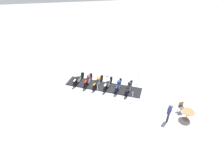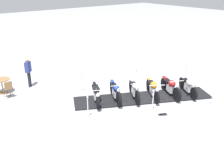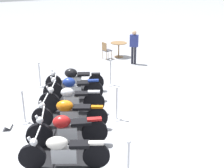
{
  "view_description": "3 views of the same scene",
  "coord_description": "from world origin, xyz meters",
  "px_view_note": "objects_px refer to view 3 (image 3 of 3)",
  "views": [
    {
      "loc": [
        -13.31,
        1.73,
        9.82
      ],
      "look_at": [
        -0.58,
        -0.72,
        0.62
      ],
      "focal_mm": 28.62,
      "sensor_mm": 36.0,
      "label": 1
    },
    {
      "loc": [
        8.56,
        -8.88,
        5.77
      ],
      "look_at": [
        -0.95,
        -1.3,
        0.82
      ],
      "focal_mm": 41.89,
      "sensor_mm": 36.0,
      "label": 2
    },
    {
      "loc": [
        3.17,
        7.67,
        4.38
      ],
      "look_at": [
        -1.96,
        -0.77,
        0.59
      ],
      "focal_mm": 47.3,
      "sensor_mm": 36.0,
      "label": 3
    }
  ],
  "objects_px": {
    "stanchion_left_mid": "(117,108)",
    "motorcycle_maroon": "(66,130)",
    "motorcycle_navy": "(72,88)",
    "motorcycle_copper": "(68,113)",
    "bystander_person": "(134,44)",
    "stanchion_right_mid": "(24,112)",
    "cafe_table": "(119,46)",
    "info_placard": "(8,126)",
    "stanchion_left_rear": "(128,168)",
    "motorcycle_black": "(74,79)",
    "motorcycle_cream": "(62,151)",
    "stanchion_left_front": "(111,77)",
    "cafe_chair_near_table": "(106,49)",
    "motorcycle_chrome": "(71,99)",
    "stanchion_right_front": "(40,78)"
  },
  "relations": [
    {
      "from": "stanchion_left_rear",
      "to": "motorcycle_chrome",
      "type": "bearing_deg",
      "value": -94.9
    },
    {
      "from": "stanchion_left_mid",
      "to": "stanchion_left_rear",
      "type": "bearing_deg",
      "value": 62.62
    },
    {
      "from": "motorcycle_black",
      "to": "motorcycle_navy",
      "type": "height_order",
      "value": "motorcycle_navy"
    },
    {
      "from": "stanchion_left_rear",
      "to": "cafe_table",
      "type": "distance_m",
      "value": 10.26
    },
    {
      "from": "motorcycle_black",
      "to": "motorcycle_maroon",
      "type": "height_order",
      "value": "motorcycle_maroon"
    },
    {
      "from": "motorcycle_cream",
      "to": "info_placard",
      "type": "bearing_deg",
      "value": -46.89
    },
    {
      "from": "motorcycle_copper",
      "to": "bystander_person",
      "type": "xyz_separation_m",
      "value": [
        -5.41,
        -4.36,
        0.49
      ]
    },
    {
      "from": "bystander_person",
      "to": "motorcycle_navy",
      "type": "bearing_deg",
      "value": -12.71
    },
    {
      "from": "motorcycle_copper",
      "to": "stanchion_left_mid",
      "type": "bearing_deg",
      "value": -157.73
    },
    {
      "from": "cafe_table",
      "to": "motorcycle_black",
      "type": "bearing_deg",
      "value": 38.27
    },
    {
      "from": "motorcycle_copper",
      "to": "cafe_table",
      "type": "distance_m",
      "value": 8.01
    },
    {
      "from": "stanchion_right_front",
      "to": "stanchion_left_mid",
      "type": "distance_m",
      "value": 4.14
    },
    {
      "from": "info_placard",
      "to": "motorcycle_black",
      "type": "bearing_deg",
      "value": -33.4
    },
    {
      "from": "motorcycle_black",
      "to": "motorcycle_cream",
      "type": "height_order",
      "value": "motorcycle_cream"
    },
    {
      "from": "motorcycle_chrome",
      "to": "cafe_chair_near_table",
      "type": "bearing_deg",
      "value": -99.9
    },
    {
      "from": "motorcycle_cream",
      "to": "stanchion_left_rear",
      "type": "height_order",
      "value": "stanchion_left_rear"
    },
    {
      "from": "stanchion_left_front",
      "to": "stanchion_right_mid",
      "type": "xyz_separation_m",
      "value": [
        3.91,
        1.37,
        0.0
      ]
    },
    {
      "from": "stanchion_left_mid",
      "to": "info_placard",
      "type": "xyz_separation_m",
      "value": [
        3.08,
        -1.21,
        -0.33
      ]
    },
    {
      "from": "stanchion_left_front",
      "to": "stanchion_right_front",
      "type": "relative_size",
      "value": 1.08
    },
    {
      "from": "info_placard",
      "to": "bystander_person",
      "type": "height_order",
      "value": "bystander_person"
    },
    {
      "from": "stanchion_right_mid",
      "to": "stanchion_left_mid",
      "type": "relative_size",
      "value": 0.97
    },
    {
      "from": "info_placard",
      "to": "cafe_chair_near_table",
      "type": "xyz_separation_m",
      "value": [
        -6.21,
        -4.83,
        0.47
      ]
    },
    {
      "from": "motorcycle_black",
      "to": "stanchion_right_front",
      "type": "distance_m",
      "value": 1.5
    },
    {
      "from": "bystander_person",
      "to": "stanchion_left_mid",
      "type": "bearing_deg",
      "value": 6.78
    },
    {
      "from": "stanchion_left_mid",
      "to": "motorcycle_maroon",
      "type": "bearing_deg",
      "value": 18.07
    },
    {
      "from": "motorcycle_chrome",
      "to": "info_placard",
      "type": "bearing_deg",
      "value": 27.21
    },
    {
      "from": "stanchion_left_mid",
      "to": "info_placard",
      "type": "bearing_deg",
      "value": -21.54
    },
    {
      "from": "stanchion_left_front",
      "to": "stanchion_left_mid",
      "type": "bearing_deg",
      "value": 62.62
    },
    {
      "from": "motorcycle_navy",
      "to": "cafe_chair_near_table",
      "type": "xyz_separation_m",
      "value": [
        -3.75,
        -4.07,
        0.02
      ]
    },
    {
      "from": "stanchion_left_rear",
      "to": "stanchion_left_mid",
      "type": "xyz_separation_m",
      "value": [
        -1.38,
        -2.67,
        -0.01
      ]
    },
    {
      "from": "motorcycle_navy",
      "to": "bystander_person",
      "type": "xyz_separation_m",
      "value": [
        -4.5,
        -2.63,
        0.5
      ]
    },
    {
      "from": "motorcycle_cream",
      "to": "stanchion_left_rear",
      "type": "bearing_deg",
      "value": 160.76
    },
    {
      "from": "motorcycle_cream",
      "to": "info_placard",
      "type": "height_order",
      "value": "motorcycle_cream"
    },
    {
      "from": "motorcycle_navy",
      "to": "motorcycle_copper",
      "type": "bearing_deg",
      "value": 88.22
    },
    {
      "from": "stanchion_left_rear",
      "to": "stanchion_left_mid",
      "type": "height_order",
      "value": "stanchion_left_mid"
    },
    {
      "from": "motorcycle_maroon",
      "to": "motorcycle_cream",
      "type": "xyz_separation_m",
      "value": [
        0.46,
        0.86,
        -0.01
      ]
    },
    {
      "from": "stanchion_right_front",
      "to": "stanchion_left_mid",
      "type": "xyz_separation_m",
      "value": [
        -1.14,
        3.98,
        0.03
      ]
    },
    {
      "from": "motorcycle_black",
      "to": "stanchion_right_mid",
      "type": "height_order",
      "value": "stanchion_right_mid"
    },
    {
      "from": "motorcycle_copper",
      "to": "motorcycle_chrome",
      "type": "bearing_deg",
      "value": -86.92
    },
    {
      "from": "info_placard",
      "to": "stanchion_left_rear",
      "type": "bearing_deg",
      "value": -129.11
    },
    {
      "from": "motorcycle_copper",
      "to": "motorcycle_black",
      "type": "bearing_deg",
      "value": -86.19
    },
    {
      "from": "motorcycle_copper",
      "to": "stanchion_left_mid",
      "type": "distance_m",
      "value": 1.55
    },
    {
      "from": "motorcycle_black",
      "to": "cafe_table",
      "type": "height_order",
      "value": "motorcycle_black"
    },
    {
      "from": "cafe_table",
      "to": "motorcycle_copper",
      "type": "bearing_deg",
      "value": 46.9
    },
    {
      "from": "motorcycle_cream",
      "to": "cafe_chair_near_table",
      "type": "xyz_separation_m",
      "value": [
        -5.55,
        -7.53,
        0.02
      ]
    },
    {
      "from": "motorcycle_cream",
      "to": "stanchion_left_front",
      "type": "height_order",
      "value": "stanchion_left_front"
    },
    {
      "from": "stanchion_left_rear",
      "to": "stanchion_right_front",
      "type": "bearing_deg",
      "value": -92.12
    },
    {
      "from": "motorcycle_chrome",
      "to": "stanchion_left_front",
      "type": "bearing_deg",
      "value": -116.82
    },
    {
      "from": "cafe_table",
      "to": "bystander_person",
      "type": "xyz_separation_m",
      "value": [
        0.06,
        1.49,
        0.42
      ]
    },
    {
      "from": "stanchion_right_mid",
      "to": "cafe_table",
      "type": "distance_m",
      "value": 8.05
    }
  ]
}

